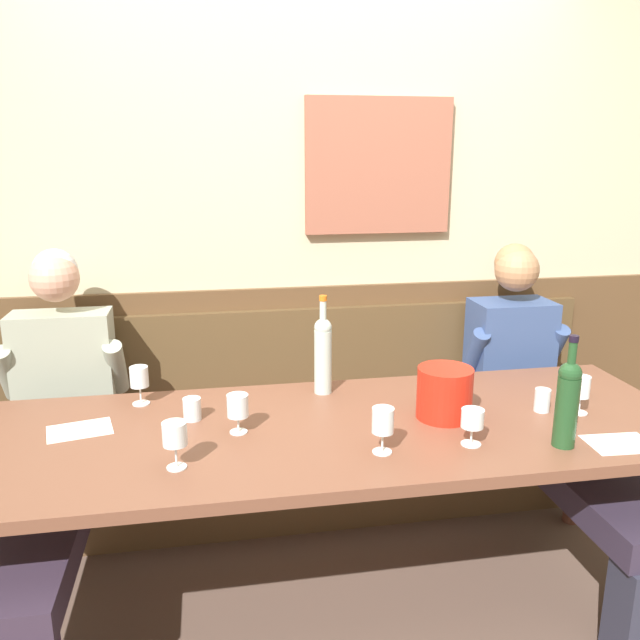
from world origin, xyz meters
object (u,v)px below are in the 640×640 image
at_px(ice_bucket, 445,393).
at_px(wine_glass_left_end, 383,423).
at_px(person_center_left_seat, 545,403).
at_px(water_tumbler_center, 575,385).
at_px(dining_table, 339,443).
at_px(wine_glass_center_rear, 238,408).
at_px(wine_glass_right_end, 139,379).
at_px(person_center_right_seat, 48,445).
at_px(wine_bottle_clear_water, 324,352).
at_px(wine_glass_mid_right, 581,388).
at_px(wine_bottle_green_tall, 567,400).
at_px(wine_glass_by_bottle, 175,436).
at_px(wine_glass_center_front, 472,420).
at_px(water_tumbler_right, 192,409).
at_px(water_tumbler_left, 542,400).
at_px(wall_bench, 308,453).

xyz_separation_m(ice_bucket, wine_glass_left_end, (-0.29, -0.23, 0.01)).
relative_size(person_center_left_seat, water_tumbler_center, 15.16).
xyz_separation_m(dining_table, wine_glass_center_rear, (-0.35, 0.00, 0.16)).
bearing_deg(wine_glass_right_end, water_tumbler_center, -7.28).
distance_m(person_center_right_seat, wine_bottle_clear_water, 1.09).
bearing_deg(person_center_right_seat, wine_glass_mid_right, -10.46).
relative_size(wine_bottle_green_tall, wine_glass_left_end, 2.47).
bearing_deg(wine_glass_by_bottle, wine_glass_mid_right, 6.68).
distance_m(wine_glass_left_end, water_tumbler_center, 0.93).
bearing_deg(dining_table, wine_glass_by_bottle, -158.26).
bearing_deg(water_tumbler_center, wine_bottle_clear_water, 167.59).
distance_m(dining_table, person_center_right_seat, 1.09).
bearing_deg(wine_bottle_green_tall, wine_glass_center_front, 168.64).
height_order(dining_table, wine_glass_center_front, wine_glass_center_front).
distance_m(wine_bottle_clear_water, wine_glass_center_rear, 0.48).
bearing_deg(wine_glass_center_rear, water_tumbler_right, 138.48).
distance_m(person_center_left_seat, wine_bottle_clear_water, 1.01).
bearing_deg(wine_glass_by_bottle, water_tumbler_left, 9.17).
xyz_separation_m(wine_glass_left_end, water_tumbler_center, (0.87, 0.34, -0.06)).
bearing_deg(wine_glass_center_rear, wine_glass_mid_right, -2.43).
bearing_deg(wine_glass_by_bottle, wine_bottle_green_tall, -3.04).
bearing_deg(wine_bottle_green_tall, person_center_left_seat, 64.56).
distance_m(person_center_left_seat, wine_glass_by_bottle, 1.64).
height_order(ice_bucket, wine_glass_mid_right, ice_bucket).
relative_size(wall_bench, person_center_right_seat, 2.13).
relative_size(person_center_left_seat, wine_glass_center_front, 10.82).
height_order(wall_bench, wine_glass_mid_right, wall_bench).
bearing_deg(wine_bottle_clear_water, water_tumbler_right, -160.60).
distance_m(wall_bench, wine_glass_center_front, 1.15).
xyz_separation_m(person_center_right_seat, ice_bucket, (1.42, -0.30, 0.23)).
bearing_deg(water_tumbler_right, water_tumbler_left, -6.63).
bearing_deg(wine_bottle_green_tall, person_center_right_seat, 161.19).
height_order(person_center_left_seat, wine_bottle_clear_water, person_center_left_seat).
relative_size(wine_bottle_green_tall, wine_glass_right_end, 2.52).
height_order(wine_bottle_green_tall, wine_glass_left_end, wine_bottle_green_tall).
xyz_separation_m(dining_table, wine_glass_by_bottle, (-0.55, -0.22, 0.17)).
relative_size(wine_glass_center_front, wine_glass_center_rear, 0.90).
distance_m(wine_glass_center_front, wine_glass_center_rear, 0.77).
bearing_deg(water_tumbler_left, wall_bench, 136.50).
relative_size(person_center_right_seat, water_tumbler_right, 16.38).
relative_size(wall_bench, wine_glass_mid_right, 19.71).
height_order(wall_bench, wine_glass_left_end, wall_bench).
distance_m(person_center_right_seat, wine_glass_by_bottle, 0.76).
distance_m(wine_glass_right_end, wine_glass_by_bottle, 0.56).
relative_size(wall_bench, water_tumbler_right, 34.97).
height_order(wine_glass_left_end, water_tumbler_left, wine_glass_left_end).
bearing_deg(wine_glass_by_bottle, wine_glass_right_end, 105.77).
relative_size(person_center_left_seat, wine_glass_mid_right, 9.33).
xyz_separation_m(ice_bucket, water_tumbler_center, (0.58, 0.11, -0.05)).
bearing_deg(water_tumbler_right, person_center_right_seat, 162.94).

